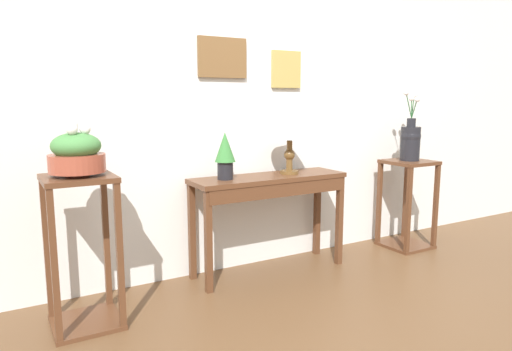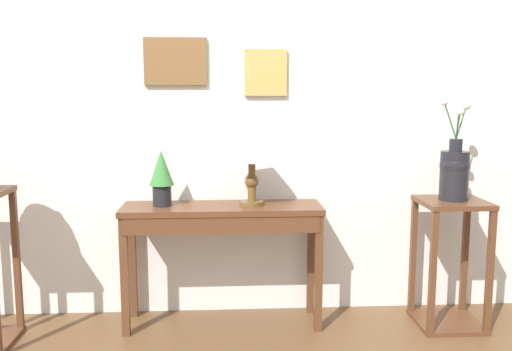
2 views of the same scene
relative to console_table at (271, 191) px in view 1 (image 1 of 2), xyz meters
name	(u,v)px [view 1 (image 1 of 2)]	position (x,y,z in m)	size (l,w,h in m)	color
ground_plane	(396,345)	(0.02, -1.27, -0.64)	(12.00, 12.00, 0.01)	brown
back_wall_with_art	(254,89)	(0.02, 0.29, 0.76)	(9.00, 0.13, 2.80)	silver
console_table	(271,191)	(0.00, 0.00, 0.00)	(1.21, 0.36, 0.75)	#56331E
table_lamp	(290,130)	(0.18, 0.02, 0.46)	(0.29, 0.29, 0.46)	brown
potted_plant_on_console	(225,153)	(-0.36, 0.04, 0.31)	(0.15, 0.15, 0.34)	black
pedestal_stand_left	(83,252)	(-1.39, -0.19, -0.19)	(0.39, 0.39, 0.90)	#56331E
planter_bowl_wide_left	(77,153)	(-1.39, -0.19, 0.38)	(0.31, 0.31, 0.31)	#9E4733
pedestal_stand_right	(407,204)	(1.39, -0.07, -0.24)	(0.39, 0.39, 0.79)	#56331E
flower_vase_tall_right	(410,139)	(1.39, -0.07, 0.34)	(0.21, 0.18, 0.61)	black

